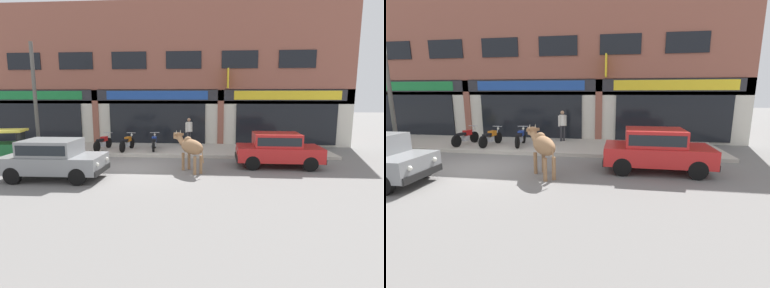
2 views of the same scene
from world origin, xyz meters
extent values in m
plane|color=slate|center=(0.00, 0.00, 0.00)|extent=(90.00, 90.00, 0.00)
cube|color=#B7AFA3|center=(0.00, 4.04, 0.08)|extent=(19.00, 3.68, 0.16)
cube|color=#8E5142|center=(0.00, 6.16, 5.51)|extent=(23.00, 0.55, 5.94)
cube|color=beige|center=(0.00, 6.16, 1.70)|extent=(23.00, 0.55, 3.40)
cube|color=#28282D|center=(0.00, 5.84, 3.05)|extent=(22.08, 0.08, 0.64)
cube|color=black|center=(-7.67, 5.83, 1.35)|extent=(5.83, 0.10, 2.40)
cube|color=#197A38|center=(-7.67, 5.81, 3.05)|extent=(6.13, 0.05, 0.52)
cube|color=#8E5142|center=(-3.83, 5.86, 1.70)|extent=(0.36, 0.12, 3.40)
cube|color=black|center=(0.00, 5.83, 1.35)|extent=(5.83, 0.10, 2.40)
cube|color=#1E479E|center=(0.00, 5.81, 3.05)|extent=(6.13, 0.05, 0.52)
cube|color=#8E5142|center=(3.83, 5.86, 1.70)|extent=(0.36, 0.12, 3.40)
cube|color=black|center=(7.67, 5.83, 1.35)|extent=(5.83, 0.10, 2.40)
cube|color=yellow|center=(7.67, 5.81, 3.05)|extent=(6.13, 0.05, 0.52)
cube|color=black|center=(-8.15, 5.85, 5.09)|extent=(2.09, 0.06, 1.00)
cube|color=black|center=(-4.89, 5.85, 5.09)|extent=(2.09, 0.06, 1.00)
cube|color=black|center=(-1.63, 5.85, 5.09)|extent=(2.09, 0.06, 1.00)
cube|color=black|center=(1.63, 5.85, 5.09)|extent=(2.09, 0.06, 1.00)
cube|color=black|center=(4.89, 5.85, 5.09)|extent=(2.09, 0.06, 1.00)
cube|color=black|center=(8.15, 5.85, 5.09)|extent=(2.09, 0.06, 1.00)
cube|color=yellow|center=(4.21, 5.43, 4.00)|extent=(0.08, 0.80, 1.10)
ellipsoid|color=#936B47|center=(2.57, -0.45, 1.02)|extent=(1.26, 1.43, 0.60)
sphere|color=#936B47|center=(2.40, -0.22, 1.25)|extent=(0.32, 0.32, 0.32)
cylinder|color=#936B47|center=(2.20, -0.19, 0.36)|extent=(0.12, 0.12, 0.72)
cylinder|color=#936B47|center=(2.42, -0.01, 0.36)|extent=(0.12, 0.12, 0.72)
cylinder|color=#936B47|center=(2.72, -0.88, 0.36)|extent=(0.12, 0.12, 0.72)
cylinder|color=#936B47|center=(2.95, -0.70, 0.36)|extent=(0.12, 0.12, 0.72)
cylinder|color=#936B47|center=(2.08, 0.21, 1.17)|extent=(0.47, 0.52, 0.43)
cube|color=#936B47|center=(1.92, 0.41, 1.34)|extent=(0.39, 0.42, 0.26)
cube|color=brown|center=(1.81, 0.56, 1.30)|extent=(0.21, 0.21, 0.14)
cone|color=beige|center=(1.86, 0.32, 1.52)|extent=(0.11, 0.12, 0.19)
cone|color=beige|center=(2.02, 0.44, 1.52)|extent=(0.11, 0.12, 0.19)
cube|color=#936B47|center=(1.84, 0.25, 1.40)|extent=(0.14, 0.12, 0.10)
cube|color=#936B47|center=(2.09, 0.45, 1.40)|extent=(0.14, 0.12, 0.10)
cylinder|color=#936B47|center=(3.02, -1.03, 0.80)|extent=(0.13, 0.15, 0.60)
cylinder|color=black|center=(-1.19, -1.12, 0.30)|extent=(0.60, 0.19, 0.60)
cylinder|color=black|center=(-1.17, -2.56, 0.30)|extent=(0.60, 0.19, 0.60)
cylinder|color=black|center=(-3.49, -1.15, 0.30)|extent=(0.60, 0.19, 0.60)
cylinder|color=black|center=(-3.47, -2.59, 0.30)|extent=(0.60, 0.19, 0.60)
cube|color=gray|center=(-2.33, -1.86, 0.60)|extent=(3.52, 1.64, 0.60)
cube|color=gray|center=(-2.43, -1.86, 1.18)|extent=(1.92, 1.46, 0.56)
cube|color=black|center=(-2.43, -1.86, 1.18)|extent=(1.77, 1.48, 0.35)
cube|color=black|center=(-0.60, -1.83, 0.38)|extent=(0.14, 1.52, 0.20)
cube|color=black|center=(-4.06, -1.88, 0.38)|extent=(0.14, 1.52, 0.20)
sphere|color=silver|center=(-0.57, -1.35, 0.68)|extent=(0.14, 0.14, 0.14)
sphere|color=silver|center=(-0.56, -2.31, 0.68)|extent=(0.14, 0.14, 0.14)
cube|color=red|center=(-4.09, -1.38, 0.70)|extent=(0.03, 0.16, 0.14)
cylinder|color=black|center=(7.35, 1.41, 0.30)|extent=(0.60, 0.19, 0.60)
cylinder|color=black|center=(7.33, -0.03, 0.30)|extent=(0.60, 0.19, 0.60)
cylinder|color=black|center=(5.05, 1.44, 0.30)|extent=(0.60, 0.19, 0.60)
cylinder|color=black|center=(5.03, 0.00, 0.30)|extent=(0.60, 0.19, 0.60)
cube|color=red|center=(6.19, 0.70, 0.60)|extent=(3.52, 1.65, 0.60)
cube|color=red|center=(6.09, 0.70, 1.18)|extent=(1.92, 1.46, 0.56)
cube|color=black|center=(6.09, 0.70, 1.18)|extent=(1.77, 1.48, 0.35)
cube|color=black|center=(7.92, 0.68, 0.38)|extent=(0.14, 1.52, 0.20)
cube|color=black|center=(4.46, 0.73, 0.38)|extent=(0.14, 1.52, 0.20)
sphere|color=silver|center=(7.96, 1.16, 0.68)|extent=(0.14, 0.14, 0.14)
sphere|color=silver|center=(7.95, 0.20, 0.68)|extent=(0.14, 0.14, 0.14)
cube|color=red|center=(4.44, 1.22, 0.70)|extent=(0.03, 0.16, 0.14)
cube|color=red|center=(4.43, 0.23, 0.70)|extent=(0.03, 0.16, 0.14)
cylinder|color=black|center=(-4.99, 0.82, 0.22)|extent=(0.46, 0.22, 0.44)
cube|color=#19602D|center=(-5.87, 0.60, 0.57)|extent=(1.94, 1.54, 0.70)
cube|color=yellow|center=(-4.99, 0.82, 0.67)|extent=(0.56, 0.93, 0.52)
cylinder|color=black|center=(-5.43, 1.22, 1.19)|extent=(0.04, 0.04, 0.55)
cylinder|color=black|center=(-5.19, 0.26, 1.19)|extent=(0.04, 0.04, 0.55)
cube|color=#DBCC42|center=(-5.91, 0.59, 1.47)|extent=(1.83, 1.46, 0.10)
cube|color=black|center=(-5.31, 0.74, 1.19)|extent=(0.26, 0.91, 0.50)
cylinder|color=black|center=(-2.39, 3.93, 0.44)|extent=(0.18, 0.57, 0.56)
cylinder|color=black|center=(-2.57, 2.70, 0.44)|extent=(0.18, 0.57, 0.56)
cube|color=#B2B5BA|center=(-2.48, 3.29, 0.48)|extent=(0.24, 0.35, 0.24)
cube|color=red|center=(-2.46, 3.45, 0.74)|extent=(0.30, 0.43, 0.24)
cube|color=black|center=(-2.52, 3.06, 0.72)|extent=(0.29, 0.55, 0.12)
cylinder|color=#B2B5BA|center=(-2.40, 3.87, 0.74)|extent=(0.08, 0.27, 0.59)
cylinder|color=#B2B5BA|center=(-2.39, 3.91, 1.02)|extent=(0.52, 0.11, 0.03)
sphere|color=silver|center=(-2.38, 3.97, 0.90)|extent=(0.12, 0.12, 0.12)
cylinder|color=#B2B5BA|center=(-2.65, 2.95, 0.40)|extent=(0.13, 0.48, 0.06)
cylinder|color=black|center=(-1.08, 3.91, 0.44)|extent=(0.16, 0.57, 0.56)
cylinder|color=black|center=(-1.22, 2.67, 0.44)|extent=(0.16, 0.57, 0.56)
cube|color=#B2B5BA|center=(-1.16, 3.27, 0.48)|extent=(0.24, 0.34, 0.24)
cube|color=orange|center=(-1.14, 3.43, 0.74)|extent=(0.28, 0.42, 0.24)
cube|color=black|center=(-1.18, 3.03, 0.72)|extent=(0.28, 0.54, 0.12)
cylinder|color=#B2B5BA|center=(-1.09, 3.85, 0.74)|extent=(0.07, 0.27, 0.59)
cylinder|color=#B2B5BA|center=(-1.08, 3.89, 1.02)|extent=(0.52, 0.09, 0.03)
sphere|color=silver|center=(-1.08, 3.95, 0.90)|extent=(0.12, 0.12, 0.12)
cylinder|color=#B2B5BA|center=(-1.31, 2.93, 0.40)|extent=(0.11, 0.48, 0.06)
cylinder|color=black|center=(0.17, 4.12, 0.44)|extent=(0.17, 0.57, 0.56)
cylinder|color=black|center=(0.34, 2.89, 0.44)|extent=(0.17, 0.57, 0.56)
cube|color=#B2B5BA|center=(0.26, 3.49, 0.48)|extent=(0.24, 0.34, 0.24)
cube|color=navy|center=(0.24, 3.64, 0.74)|extent=(0.29, 0.43, 0.24)
cube|color=black|center=(0.29, 3.25, 0.72)|extent=(0.29, 0.54, 0.12)
cylinder|color=#B2B5BA|center=(0.18, 4.07, 0.74)|extent=(0.08, 0.27, 0.59)
cylinder|color=#B2B5BA|center=(0.18, 4.10, 1.02)|extent=(0.52, 0.10, 0.03)
sphere|color=silver|center=(0.17, 4.16, 0.90)|extent=(0.12, 0.12, 0.12)
cylinder|color=#B2B5BA|center=(0.20, 3.11, 0.40)|extent=(0.12, 0.48, 0.06)
cylinder|color=#2D2D33|center=(1.94, 4.95, 0.57)|extent=(0.11, 0.11, 0.82)
cylinder|color=#2D2D33|center=(2.06, 5.08, 0.57)|extent=(0.11, 0.11, 0.82)
cylinder|color=silver|center=(2.00, 5.01, 1.26)|extent=(0.32, 0.32, 0.56)
cylinder|color=silver|center=(1.85, 4.86, 1.23)|extent=(0.08, 0.08, 0.56)
cylinder|color=silver|center=(2.15, 5.16, 1.23)|extent=(0.08, 0.08, 0.56)
sphere|color=tan|center=(2.00, 5.01, 1.66)|extent=(0.20, 0.20, 0.20)
cylinder|color=#595651|center=(-5.56, 2.50, 2.90)|extent=(0.18, 0.18, 5.49)
camera|label=1|loc=(3.44, -12.10, 3.02)|focal=28.00mm
camera|label=2|loc=(4.83, -8.09, 2.62)|focal=24.00mm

